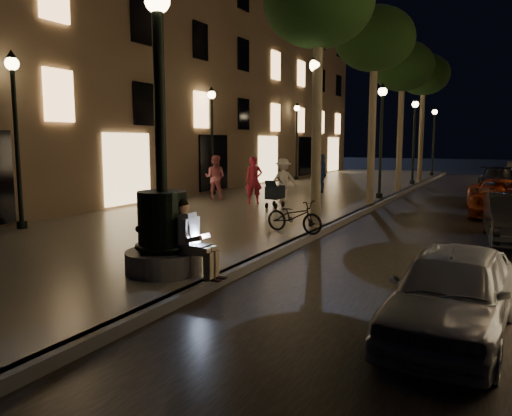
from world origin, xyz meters
The scene contains 27 objects.
ground centered at (0.00, 15.00, 0.00)m, with size 120.00×120.00×0.00m, color black.
cobble_lane centered at (3.00, 15.00, 0.01)m, with size 6.00×45.00×0.02m, color black.
promenade centered at (-4.00, 15.00, 0.10)m, with size 8.00×45.00×0.20m, color slate.
curb_strip centered at (0.00, 15.00, 0.10)m, with size 0.25×45.00×0.20m, color #59595B.
building_left centered at (-12.00, 18.00, 7.50)m, with size 8.00×36.00×15.00m, color brown.
fountain_lamppost centered at (-1.00, 2.00, 1.21)m, with size 1.40×1.40×5.21m.
seated_man_laptop centered at (-0.39, 2.00, 0.93)m, with size 1.02×0.35×1.39m.
tree_near centered at (-0.25, 8.00, 6.24)m, with size 3.00×3.00×7.30m.
tree_second centered at (-0.20, 14.00, 6.33)m, with size 3.00×3.00×7.40m.
tree_third centered at (-0.30, 20.00, 6.14)m, with size 3.00×3.00×7.20m.
tree_far centered at (-0.22, 26.00, 6.43)m, with size 3.00×3.00×7.50m.
lamp_curb_a centered at (-0.30, 8.00, 3.24)m, with size 0.36×0.36×4.81m.
lamp_curb_b centered at (-0.30, 16.00, 3.24)m, with size 0.36×0.36×4.81m.
lamp_curb_c centered at (-0.30, 24.00, 3.24)m, with size 0.36×0.36×4.81m.
lamp_curb_d centered at (-0.30, 32.00, 3.24)m, with size 0.36×0.36×4.81m.
lamp_left_a centered at (-7.40, 4.00, 3.24)m, with size 0.36×0.36×4.81m.
lamp_left_b centered at (-7.40, 14.00, 3.24)m, with size 0.36×0.36×4.81m.
lamp_left_c centered at (-7.40, 24.00, 3.24)m, with size 0.36×0.36×4.81m.
stroller centered at (-2.96, 11.13, 0.76)m, with size 0.47×1.09×1.11m.
car_front centered at (4.00, 1.68, 0.61)m, with size 1.44×3.58×1.22m, color #989A9F.
car_third centered at (4.37, 14.01, 0.63)m, with size 2.10×4.56×1.27m, color #963513.
car_rear centered at (4.18, 21.92, 0.66)m, with size 1.85×4.54×1.32m, color #313036.
pedestrian_red centered at (-4.19, 11.87, 1.11)m, with size 0.66×0.43×1.82m, color #C52741.
pedestrian_pink centered at (-6.31, 12.46, 1.11)m, with size 0.89×0.69×1.83m, color #D26F7E.
pedestrian_white centered at (-3.35, 12.74, 1.07)m, with size 1.12×0.65×1.74m, color white.
pedestrian_blue centered at (-3.25, 16.99, 1.10)m, with size 1.06×0.44×1.81m, color navy.
bicycle centered at (-0.40, 6.81, 0.64)m, with size 0.58×1.66×0.87m, color black.
Camera 1 is at (4.58, -5.23, 2.59)m, focal length 35.00 mm.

